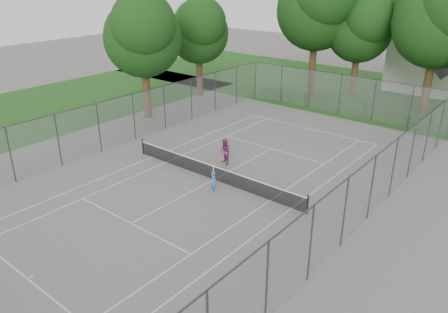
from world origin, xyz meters
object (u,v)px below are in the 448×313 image
Objects in this scene: tennis_net at (214,172)px; house at (433,54)px; woman_player at (225,152)px; girl_player at (214,182)px.

house reaches higher than tennis_net.
girl_player is at bearing -35.42° from woman_player.
woman_player is at bearing -39.88° from girl_player.
girl_player is 0.76× the size of woman_player.
woman_player reaches higher than tennis_net.
tennis_net is at bearing -96.73° from house.
woman_player reaches higher than girl_player.
woman_player is (-0.94, 2.25, 0.35)m from tennis_net.
girl_player is (-2.55, -31.61, -3.13)m from house.
house is 5.49× the size of woman_player.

